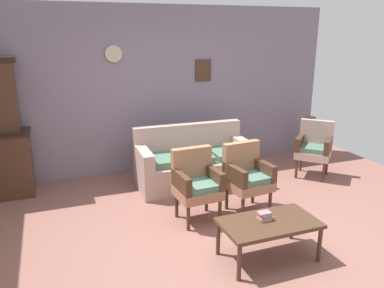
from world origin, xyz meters
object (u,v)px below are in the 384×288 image
(armchair_near_cabinet, at_px, (196,182))
(floor_vase_by_wall, at_px, (309,137))
(floral_couch, at_px, (194,164))
(armchair_by_doorway, at_px, (247,175))
(coffee_table, at_px, (269,225))
(wingback_chair_by_fireplace, at_px, (314,146))
(book_stack_on_table, at_px, (265,216))

(armchair_near_cabinet, relative_size, floor_vase_by_wall, 1.16)
(floral_couch, relative_size, floor_vase_by_wall, 2.25)
(floral_couch, bearing_deg, floor_vase_by_wall, 10.51)
(armchair_by_doorway, bearing_deg, coffee_table, -106.72)
(armchair_by_doorway, bearing_deg, floor_vase_by_wall, 36.03)
(wingback_chair_by_fireplace, distance_m, floor_vase_by_wall, 0.96)
(floral_couch, height_order, book_stack_on_table, floral_couch)
(book_stack_on_table, bearing_deg, armchair_by_doorway, 71.25)
(floral_couch, bearing_deg, coffee_table, -90.04)
(floor_vase_by_wall, bearing_deg, armchair_near_cabinet, -151.35)
(armchair_near_cabinet, distance_m, coffee_table, 1.15)
(coffee_table, bearing_deg, armchair_near_cabinet, 109.41)
(coffee_table, relative_size, floor_vase_by_wall, 1.28)
(armchair_by_doorway, bearing_deg, armchair_near_cabinet, 179.75)
(armchair_by_doorway, height_order, wingback_chair_by_fireplace, same)
(floral_couch, xyz_separation_m, book_stack_on_table, (-0.03, -2.14, 0.13))
(armchair_near_cabinet, distance_m, floor_vase_by_wall, 3.25)
(armchair_near_cabinet, distance_m, book_stack_on_table, 1.10)
(floral_couch, distance_m, book_stack_on_table, 2.14)
(armchair_by_doorway, height_order, coffee_table, armchair_by_doorway)
(wingback_chair_by_fireplace, relative_size, book_stack_on_table, 5.83)
(armchair_by_doorway, distance_m, wingback_chair_by_fireplace, 1.80)
(armchair_near_cabinet, bearing_deg, book_stack_on_table, -71.17)
(wingback_chair_by_fireplace, xyz_separation_m, coffee_table, (-1.96, -1.83, -0.12))
(book_stack_on_table, bearing_deg, armchair_near_cabinet, 108.83)
(coffee_table, bearing_deg, book_stack_on_table, 121.85)
(floral_couch, relative_size, armchair_near_cabinet, 1.95)
(armchair_near_cabinet, xyz_separation_m, armchair_by_doorway, (0.70, -0.00, 0.00))
(armchair_near_cabinet, relative_size, wingback_chair_by_fireplace, 1.00)
(floral_couch, height_order, armchair_near_cabinet, same)
(floral_couch, xyz_separation_m, wingback_chair_by_fireplace, (1.96, -0.35, 0.17))
(floral_couch, xyz_separation_m, armchair_near_cabinet, (-0.38, -1.10, 0.17))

